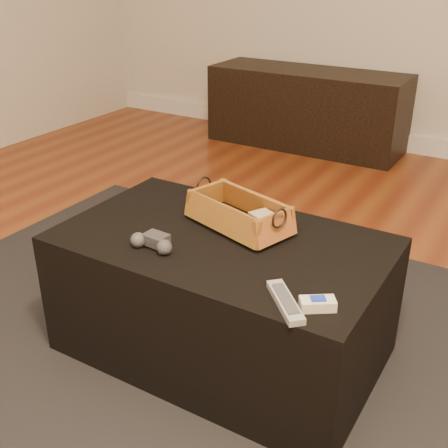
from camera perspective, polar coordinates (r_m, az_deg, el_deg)
The scene contains 11 objects.
floor at distance 1.76m, azimuth -3.74°, elevation -18.07°, with size 5.00×5.50×0.01m, color brown.
baseboard at distance 4.01m, azimuth 19.15°, elevation 7.59°, with size 5.00×0.04×0.12m, color white.
media_cabinet at distance 3.95m, azimuth 8.41°, elevation 11.52°, with size 1.32×0.45×0.52m, color black.
area_rug at distance 1.91m, azimuth -1.00°, elevation -13.42°, with size 2.60×2.00×0.01m, color black.
ottoman at distance 1.82m, azimuth -0.22°, elevation -7.29°, with size 1.00×0.60×0.42m, color black.
tv_remote at distance 1.78m, azimuth 0.83°, elevation 0.40°, with size 0.18×0.04×0.02m, color black.
cloth_bundle at distance 1.73m, azimuth 4.21°, elevation 0.12°, with size 0.10×0.06×0.05m, color tan.
wicker_basket at distance 1.77m, azimuth 1.52°, elevation 0.90°, with size 0.38×0.27×0.12m.
game_controller at distance 1.65m, azimuth -7.22°, elevation -1.83°, with size 0.14×0.08×0.05m.
silver_remote at distance 1.40m, azimuth 6.24°, elevation -7.83°, with size 0.16×0.16×0.02m.
cream_gadget at distance 1.40m, azimuth 9.49°, elevation -7.99°, with size 0.10×0.09×0.03m.
Camera 1 is at (0.75, -1.03, 1.22)m, focal length 45.00 mm.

